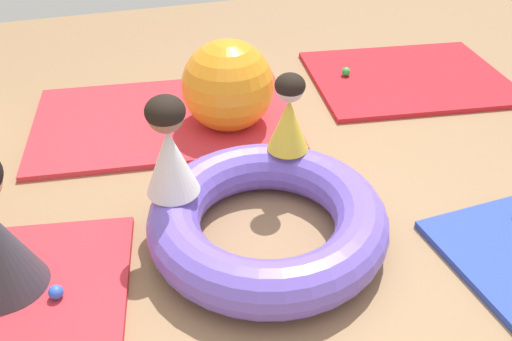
{
  "coord_description": "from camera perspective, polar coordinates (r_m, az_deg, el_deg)",
  "views": [
    {
      "loc": [
        -0.71,
        -1.97,
        1.95
      ],
      "look_at": [
        -0.02,
        0.25,
        0.31
      ],
      "focal_mm": 37.8,
      "sensor_mm": 36.0,
      "label": 1
    }
  ],
  "objects": [
    {
      "name": "child_in_yellow",
      "position": [
        2.99,
        3.5,
        6.02
      ],
      "size": [
        0.25,
        0.25,
        0.46
      ],
      "rotation": [
        0.0,
        0.0,
        4.66
      ],
      "color": "yellow",
      "rests_on": "inflatable_cushion"
    },
    {
      "name": "child_in_white",
      "position": [
        2.65,
        -9.19,
        2.42
      ],
      "size": [
        0.37,
        0.37,
        0.54
      ],
      "rotation": [
        0.0,
        0.0,
        2.67
      ],
      "color": "white",
      "rests_on": "inflatable_cushion"
    },
    {
      "name": "inflatable_cushion",
      "position": [
        2.8,
        1.22,
        -5.23
      ],
      "size": [
        1.25,
        1.25,
        0.27
      ],
      "primitive_type": "torus",
      "color": "#7056D1",
      "rests_on": "ground"
    },
    {
      "name": "exercise_ball_large",
      "position": [
        3.71,
        -2.99,
        8.95
      ],
      "size": [
        0.63,
        0.63,
        0.63
      ],
      "primitive_type": "sphere",
      "color": "orange",
      "rests_on": "ground"
    },
    {
      "name": "play_ball_green",
      "position": [
        4.54,
        9.51,
        10.27
      ],
      "size": [
        0.07,
        0.07,
        0.07
      ],
      "primitive_type": "sphere",
      "color": "green",
      "rests_on": "gym_mat_far_left"
    },
    {
      "name": "play_ball_blue",
      "position": [
        2.69,
        -20.42,
        -11.97
      ],
      "size": [
        0.07,
        0.07,
        0.07
      ],
      "primitive_type": "sphere",
      "color": "blue",
      "rests_on": "gym_mat_front"
    },
    {
      "name": "gym_mat_front",
      "position": [
        2.87,
        -24.56,
        -11.19
      ],
      "size": [
        1.24,
        1.04,
        0.04
      ],
      "primitive_type": "cube",
      "rotation": [
        0.0,
        0.0,
        -0.17
      ],
      "color": "red",
      "rests_on": "ground"
    },
    {
      "name": "gym_mat_far_right",
      "position": [
        3.96,
        -9.64,
        5.4
      ],
      "size": [
        1.97,
        1.4,
        0.04
      ],
      "primitive_type": "cube",
      "rotation": [
        0.0,
        0.0,
        -0.12
      ],
      "color": "red",
      "rests_on": "ground"
    },
    {
      "name": "ground_plane",
      "position": [
        2.86,
        1.89,
        -7.89
      ],
      "size": [
        8.0,
        8.0,
        0.0
      ],
      "primitive_type": "plane",
      "color": "#93704C"
    },
    {
      "name": "gym_mat_far_left",
      "position": [
        4.68,
        15.75,
        9.44
      ],
      "size": [
        1.71,
        1.43,
        0.04
      ],
      "primitive_type": "cube",
      "rotation": [
        0.0,
        0.0,
        -0.14
      ],
      "color": "red",
      "rests_on": "ground"
    }
  ]
}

